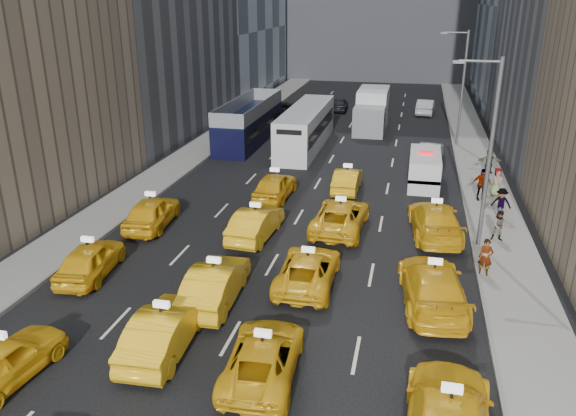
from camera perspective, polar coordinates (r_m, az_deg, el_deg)
name	(u,v)px	position (r m, az deg, el deg)	size (l,w,h in m)	color
ground	(211,372)	(19.19, -7.80, -16.21)	(160.00, 160.00, 0.00)	black
sidewalk_west	(195,153)	(43.98, -9.47, 5.52)	(3.00, 90.00, 0.15)	gray
sidewalk_east	(479,171)	(41.12, 18.88, 3.59)	(3.00, 90.00, 0.15)	gray
curb_west	(212,154)	(43.46, -7.69, 5.46)	(0.15, 90.00, 0.18)	slate
curb_east	(458,169)	(40.97, 16.87, 3.78)	(0.15, 90.00, 0.18)	slate
streetlight_near	(488,149)	(27.24, 19.64, 5.66)	(2.15, 0.22, 9.00)	#595B60
streetlight_far	(461,85)	(46.80, 17.20, 11.88)	(2.15, 0.22, 9.00)	#595B60
taxi_4	(3,361)	(20.29, -26.96, -13.71)	(1.78, 4.42, 1.51)	#EAAB13
taxi_5	(164,330)	(20.06, -12.51, -12.00)	(1.66, 4.77, 1.57)	#EAAB13
taxi_6	(263,357)	(18.58, -2.52, -14.87)	(2.20, 4.77, 1.33)	#EAAB13
taxi_8	(90,260)	(25.88, -19.45, -4.97)	(1.76, 4.39, 1.49)	#EAAB13
taxi_9	(215,283)	(22.60, -7.42, -7.59)	(1.70, 4.88, 1.61)	#EAAB13
taxi_10	(308,269)	(23.74, 2.04, -6.24)	(2.30, 4.99, 1.39)	#EAAB13
taxi_11	(433,285)	(22.91, 14.51, -7.63)	(2.33, 5.74, 1.67)	#EAAB13
taxi_12	(152,212)	(30.34, -13.66, -0.40)	(1.89, 4.70, 1.60)	#EAAB13
taxi_13	(256,223)	(28.22, -3.30, -1.54)	(1.62, 4.65, 1.53)	#EAAB13
taxi_14	(340,216)	(29.18, 5.33, -0.85)	(2.50, 5.41, 1.50)	#EAAB13
taxi_15	(435,220)	(29.34, 14.72, -1.19)	(2.32, 5.71, 1.66)	#EAAB13
taxi_16	(275,186)	(33.63, -1.34, 2.28)	(1.85, 4.61, 1.57)	#EAAB13
taxi_17	(347,180)	(35.17, 6.05, 2.87)	(1.49, 4.27, 1.41)	#EAAB13
nypd_van	(424,169)	(37.22, 13.68, 3.84)	(2.41, 5.19, 2.16)	silver
double_decker	(250,121)	(46.97, -3.93, 8.78)	(3.57, 11.97, 3.43)	black
city_bus	(306,128)	(45.07, 1.84, 8.14)	(3.82, 12.54, 3.19)	silver
box_truck	(372,110)	(51.86, 8.52, 9.79)	(3.01, 7.80, 3.51)	silver
misc_car_0	(430,152)	(42.56, 14.27, 5.54)	(1.52, 4.36, 1.44)	#A9AAB0
misc_car_1	(290,110)	(56.20, 0.18, 9.91)	(2.70, 5.86, 1.63)	black
misc_car_2	(371,105)	(59.58, 8.44, 10.27)	(2.13, 5.24, 1.52)	gray
misc_car_3	(339,104)	(60.15, 5.25, 10.45)	(1.66, 4.13, 1.41)	black
misc_car_4	(425,107)	(59.91, 13.78, 9.97)	(1.63, 4.68, 1.54)	#9A9DA1
pedestrian_0	(486,257)	(25.57, 19.44, -4.74)	(0.60, 0.39, 1.65)	gray
pedestrian_1	(500,226)	(29.32, 20.74, -1.70)	(0.75, 0.41, 1.55)	gray
pedestrian_2	(501,203)	(32.31, 20.83, 0.46)	(1.09, 0.45, 1.68)	gray
pedestrian_3	(481,184)	(34.76, 19.06, 2.29)	(1.12, 0.51, 1.91)	gray
pedestrian_4	(497,182)	(35.84, 20.45, 2.50)	(0.84, 0.46, 1.72)	gray
pedestrian_5	(489,161)	(40.38, 19.76, 4.52)	(1.54, 0.44, 1.66)	gray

